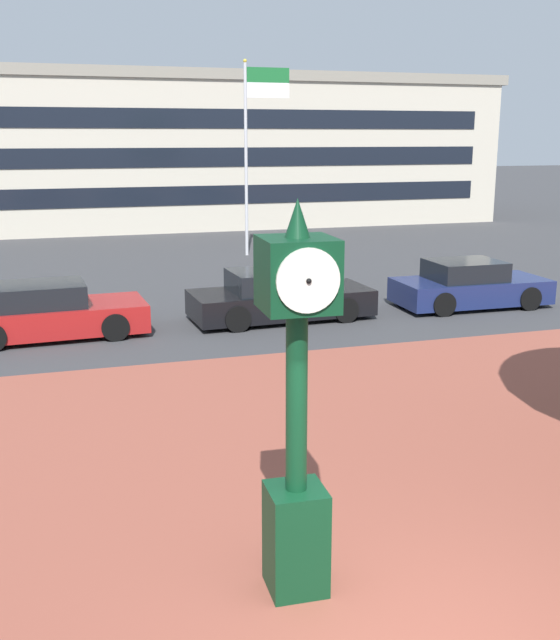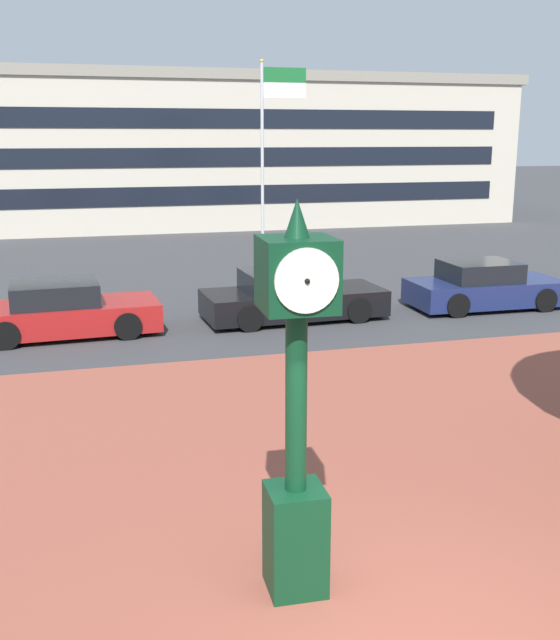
% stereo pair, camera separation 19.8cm
% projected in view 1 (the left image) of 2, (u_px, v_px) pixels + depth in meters
% --- Properties ---
extents(plaza_brick_paving, '(44.00, 13.85, 0.01)m').
position_uv_depth(plaza_brick_paving, '(309.00, 512.00, 9.47)').
color(plaza_brick_paving, brown).
rests_on(plaza_brick_paving, ground).
extents(street_clock, '(0.72, 0.81, 4.02)m').
position_uv_depth(street_clock, '(296.00, 411.00, 7.43)').
color(street_clock, '#0C381E').
rests_on(street_clock, ground).
extents(car_street_near, '(4.38, 2.10, 1.28)m').
position_uv_depth(car_street_near, '(49.00, 313.00, 17.61)').
color(car_street_near, maroon).
rests_on(car_street_near, ground).
extents(car_street_far, '(4.16, 2.01, 1.28)m').
position_uv_depth(car_street_far, '(469.00, 286.00, 20.78)').
color(car_street_far, navy).
rests_on(car_street_far, ground).
extents(car_street_distant, '(4.65, 2.12, 1.28)m').
position_uv_depth(car_street_distant, '(279.00, 297.00, 19.31)').
color(car_street_distant, black).
rests_on(car_street_distant, ground).
extents(flagpole_primary, '(1.80, 0.14, 7.35)m').
position_uv_depth(flagpole_primary, '(252.00, 137.00, 28.90)').
color(flagpole_primary, silver).
rests_on(flagpole_primary, ground).
extents(civic_building, '(31.08, 11.69, 7.66)m').
position_uv_depth(civic_building, '(197.00, 150.00, 41.61)').
color(civic_building, beige).
rests_on(civic_building, ground).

